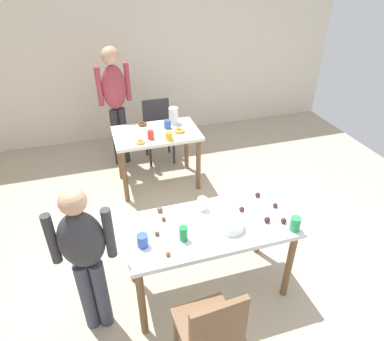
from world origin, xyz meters
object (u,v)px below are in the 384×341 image
(chair_far_table, at_px, (158,126))
(pitcher_far, at_px, (174,115))
(person_girl_near, at_px, (85,253))
(mixing_bowl, at_px, (231,225))
(soda_can, at_px, (183,234))
(chair_near_table, at_px, (211,329))
(dining_table_far, at_px, (157,141))
(dining_table_near, at_px, (209,234))
(person_adult_far, at_px, (115,97))

(chair_far_table, distance_m, pitcher_far, 0.62)
(person_girl_near, distance_m, mixing_bowl, 1.11)
(soda_can, bearing_deg, chair_near_table, -88.58)
(dining_table_far, bearing_deg, dining_table_near, -88.08)
(person_girl_near, bearing_deg, pitcher_far, 60.15)
(dining_table_near, bearing_deg, soda_can, -157.06)
(dining_table_far, distance_m, person_girl_near, 2.08)
(dining_table_near, bearing_deg, pitcher_far, 83.91)
(person_girl_near, bearing_deg, dining_table_near, 4.90)
(chair_far_table, bearing_deg, soda_can, -97.59)
(chair_far_table, distance_m, mixing_bowl, 2.57)
(chair_near_table, height_order, pitcher_far, pitcher_far)
(chair_near_table, xyz_separation_m, person_girl_near, (-0.74, 0.63, 0.30))
(chair_near_table, relative_size, mixing_bowl, 4.24)
(dining_table_near, bearing_deg, dining_table_far, 91.92)
(dining_table_far, relative_size, person_girl_near, 0.76)
(dining_table_near, height_order, pitcher_far, pitcher_far)
(dining_table_near, height_order, person_adult_far, person_adult_far)
(mixing_bowl, bearing_deg, person_adult_far, 103.10)
(person_girl_near, xyz_separation_m, pitcher_far, (1.18, 2.05, 0.05))
(dining_table_far, height_order, pitcher_far, pitcher_far)
(person_girl_near, relative_size, mixing_bowl, 6.61)
(chair_near_table, bearing_deg, pitcher_far, 80.63)
(person_girl_near, height_order, pitcher_far, person_girl_near)
(chair_near_table, xyz_separation_m, pitcher_far, (0.44, 2.68, 0.36))
(chair_far_table, distance_m, soda_can, 2.61)
(pitcher_far, bearing_deg, dining_table_far, -144.65)
(mixing_bowl, bearing_deg, chair_near_table, -121.62)
(dining_table_far, distance_m, person_adult_far, 0.87)
(person_adult_far, height_order, mixing_bowl, person_adult_far)
(pitcher_far, bearing_deg, chair_far_table, 103.09)
(dining_table_far, height_order, person_adult_far, person_adult_far)
(dining_table_near, relative_size, soda_can, 11.27)
(dining_table_near, relative_size, pitcher_far, 6.62)
(dining_table_far, bearing_deg, chair_far_table, 77.24)
(dining_table_far, relative_size, soda_can, 8.49)
(dining_table_far, bearing_deg, person_adult_far, 119.62)
(chair_near_table, bearing_deg, person_adult_far, 93.92)
(dining_table_far, xyz_separation_m, mixing_bowl, (0.21, -1.87, 0.16))
(dining_table_far, xyz_separation_m, chair_far_table, (0.15, 0.68, -0.13))
(dining_table_far, xyz_separation_m, person_girl_near, (-0.91, -1.86, 0.17))
(dining_table_near, height_order, chair_near_table, chair_near_table)
(mixing_bowl, height_order, soda_can, soda_can)
(soda_can, relative_size, pitcher_far, 0.59)
(person_girl_near, bearing_deg, chair_near_table, -40.35)
(chair_far_table, distance_m, person_adult_far, 0.74)
(mixing_bowl, relative_size, pitcher_far, 0.99)
(person_girl_near, bearing_deg, chair_far_table, 67.33)
(dining_table_near, relative_size, person_adult_far, 0.84)
(chair_far_table, relative_size, person_girl_near, 0.64)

